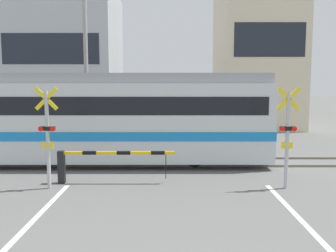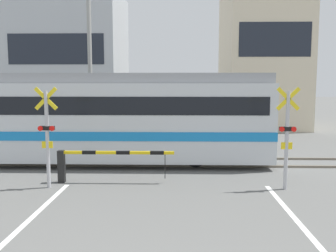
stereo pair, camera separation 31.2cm
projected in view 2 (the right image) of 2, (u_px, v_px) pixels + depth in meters
name	position (u px, v px, depth m)	size (l,w,h in m)	color
rail_track_near	(168.00, 166.00, 13.88)	(50.00, 0.10, 0.08)	#6B6051
rail_track_far	(169.00, 158.00, 15.31)	(50.00, 0.10, 0.08)	#6B6051
commuter_train	(77.00, 116.00, 14.47)	(14.78, 2.84, 3.45)	silver
crossing_barrier_near	(91.00, 159.00, 11.64)	(3.63, 0.20, 1.01)	black
crossing_barrier_far	(221.00, 134.00, 17.24)	(3.63, 0.20, 1.01)	black
crossing_signal_left	(47.00, 133.00, 10.96)	(0.68, 0.15, 2.99)	#B2B2B7
crossing_signal_right	(287.00, 134.00, 10.79)	(0.68, 0.15, 2.99)	#B2B2B7
pedestrian	(174.00, 121.00, 20.81)	(0.38, 0.23, 1.73)	brown
building_left_of_street	(73.00, 60.00, 26.84)	(7.13, 7.43, 9.42)	#B2B7BC
building_right_of_street	(261.00, 53.00, 26.44)	(5.22, 7.43, 10.41)	beige
utility_pole_streetside	(90.00, 64.00, 19.49)	(0.22, 0.22, 8.19)	gray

